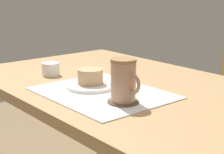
# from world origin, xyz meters

# --- Properties ---
(dining_table) EXTENTS (1.24, 0.75, 0.72)m
(dining_table) POSITION_xyz_m (0.00, 0.00, 0.64)
(dining_table) COLOR tan
(dining_table) RESTS_ON ground_plane
(placemat) EXTENTS (0.43, 0.34, 0.00)m
(placemat) POSITION_xyz_m (0.04, -0.14, 0.72)
(placemat) COLOR white
(placemat) RESTS_ON dining_table
(pastry_plate) EXTENTS (0.18, 0.18, 0.01)m
(pastry_plate) POSITION_xyz_m (-0.04, -0.13, 0.73)
(pastry_plate) COLOR white
(pastry_plate) RESTS_ON placemat
(pastry) EXTENTS (0.09, 0.09, 0.05)m
(pastry) POSITION_xyz_m (-0.04, -0.13, 0.76)
(pastry) COLOR tan
(pastry) RESTS_ON pastry_plate
(coffee_coaster) EXTENTS (0.10, 0.10, 0.00)m
(coffee_coaster) POSITION_xyz_m (0.16, -0.16, 0.72)
(coffee_coaster) COLOR brown
(coffee_coaster) RESTS_ON placemat
(coffee_mug) EXTENTS (0.11, 0.08, 0.13)m
(coffee_mug) POSITION_xyz_m (0.16, -0.16, 0.79)
(coffee_mug) COLOR tan
(coffee_mug) RESTS_ON coffee_coaster
(sugar_bowl) EXTENTS (0.07, 0.07, 0.05)m
(sugar_bowl) POSITION_xyz_m (-0.29, -0.14, 0.74)
(sugar_bowl) COLOR white
(sugar_bowl) RESTS_ON dining_table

